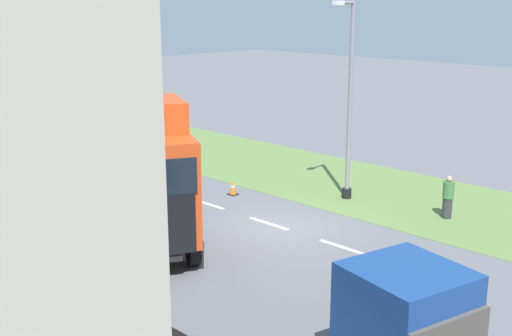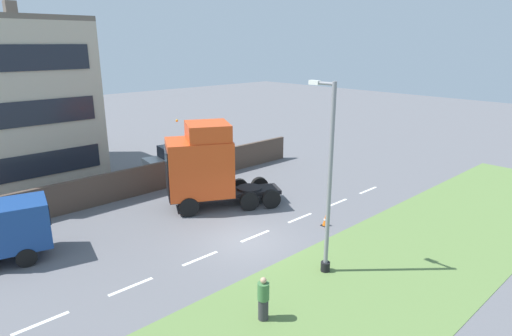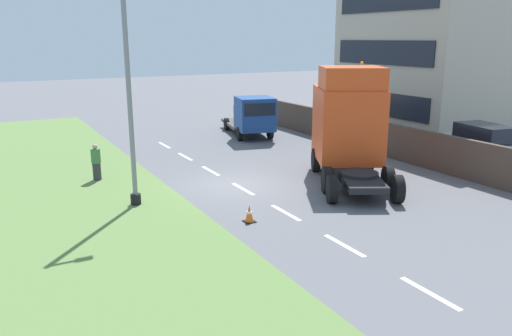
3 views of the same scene
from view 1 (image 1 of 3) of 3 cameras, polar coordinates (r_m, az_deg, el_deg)
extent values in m
plane|color=slate|center=(21.85, 2.48, -5.37)|extent=(120.00, 120.00, 0.00)
cube|color=#607F42|center=(26.40, 11.23, -2.09)|extent=(7.00, 44.00, 0.01)
cube|color=white|center=(29.42, -12.61, -0.46)|extent=(0.16, 1.80, 0.00)
cube|color=white|center=(26.87, -8.85, -1.70)|extent=(0.16, 1.80, 0.00)
cube|color=white|center=(24.48, -4.33, -3.18)|extent=(0.16, 1.80, 0.00)
cube|color=white|center=(22.29, 1.13, -4.94)|extent=(0.16, 1.80, 0.00)
cube|color=white|center=(20.37, 7.75, -7.00)|extent=(0.16, 1.80, 0.00)
cube|color=white|center=(18.81, 15.67, -9.31)|extent=(0.16, 1.80, 0.00)
cube|color=#4C3D33|center=(16.44, -19.31, -9.88)|extent=(0.25, 24.00, 1.73)
cube|color=black|center=(20.62, -10.19, -4.86)|extent=(4.18, 6.16, 0.24)
cube|color=#DB4719|center=(18.80, -9.84, -1.52)|extent=(3.89, 4.24, 3.03)
cube|color=black|center=(17.36, -8.93, -5.16)|extent=(1.97, 1.08, 1.70)
cube|color=black|center=(16.96, -9.11, -0.91)|extent=(2.08, 1.15, 0.97)
cube|color=#DB4719|center=(18.86, -10.31, 4.64)|extent=(3.21, 3.12, 0.90)
sphere|color=orange|center=(17.19, -12.06, 5.37)|extent=(0.14, 0.14, 0.14)
cylinder|color=black|center=(21.88, -10.70, -3.25)|extent=(1.92, 1.92, 0.12)
cylinder|color=black|center=(18.83, -5.65, -7.08)|extent=(0.77, 1.07, 1.04)
cylinder|color=black|center=(18.53, -12.94, -7.75)|extent=(0.77, 1.07, 1.04)
cylinder|color=black|center=(21.85, -7.45, -4.04)|extent=(0.77, 1.07, 1.04)
cylinder|color=black|center=(21.60, -13.70, -4.57)|extent=(0.77, 1.07, 1.04)
cylinder|color=black|center=(23.02, -8.01, -3.09)|extent=(0.77, 1.07, 1.04)
cylinder|color=black|center=(22.78, -13.93, -3.58)|extent=(0.77, 1.07, 1.04)
cube|color=navy|center=(13.08, 13.13, -12.62)|extent=(2.47, 2.50, 1.93)
cube|color=black|center=(13.59, 10.02, -9.56)|extent=(1.76, 0.45, 0.70)
cylinder|color=black|center=(25.28, 8.06, -2.24)|extent=(0.37, 0.37, 0.40)
cylinder|color=gray|center=(24.50, 8.35, 5.75)|extent=(0.17, 0.17, 7.51)
cylinder|color=gray|center=(23.87, 8.02, 14.34)|extent=(0.90, 0.12, 0.12)
cube|color=silver|center=(23.51, 7.35, 14.36)|extent=(0.44, 0.20, 0.16)
cylinder|color=#333338|center=(23.68, 16.62, -3.44)|extent=(0.34, 0.34, 0.75)
cylinder|color=#3F723F|center=(23.48, 16.74, -1.87)|extent=(0.39, 0.39, 0.60)
sphere|color=tan|center=(23.38, 16.81, -0.92)|extent=(0.20, 0.20, 0.20)
cube|color=black|center=(25.58, -2.05, -2.34)|extent=(0.36, 0.36, 0.03)
cone|color=orange|center=(25.49, -2.06, -1.72)|extent=(0.28, 0.28, 0.55)
cylinder|color=white|center=(25.49, -2.06, -1.66)|extent=(0.17, 0.17, 0.07)
camera|label=2|loc=(28.97, 42.31, 13.65)|focal=30.00mm
camera|label=3|loc=(39.53, -8.28, 12.04)|focal=35.00mm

